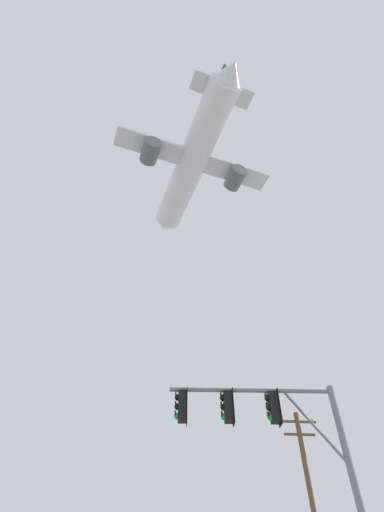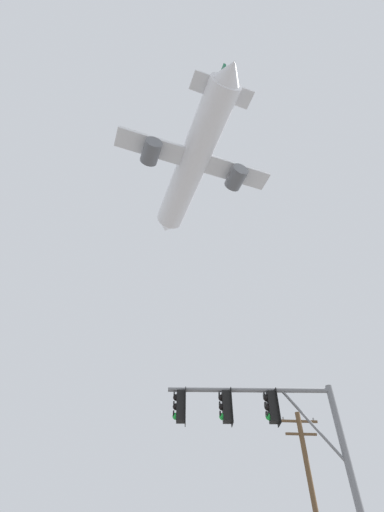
# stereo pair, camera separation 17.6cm
# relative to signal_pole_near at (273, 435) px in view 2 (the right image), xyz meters

# --- Properties ---
(signal_pole_near) EXTENTS (5.17, 0.62, 6.37)m
(signal_pole_near) POSITION_rel_signal_pole_near_xyz_m (0.00, 0.00, 0.00)
(signal_pole_near) COLOR slate
(signal_pole_near) RESTS_ON ground
(utility_pole) EXTENTS (2.20, 0.28, 9.35)m
(utility_pole) POSITION_rel_signal_pole_near_xyz_m (4.72, 10.62, 0.08)
(utility_pole) COLOR brown
(utility_pole) RESTS_ON ground
(airplane) EXTENTS (16.98, 21.98, 6.04)m
(airplane) POSITION_rel_signal_pole_near_xyz_m (-1.33, 11.36, 31.09)
(airplane) COLOR white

